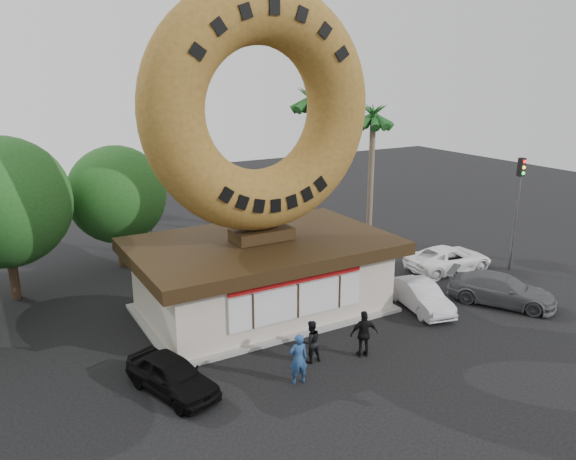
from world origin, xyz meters
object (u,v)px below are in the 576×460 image
at_px(car_white, 449,259).
at_px(street_lamp, 151,179).
at_px(person_right, 364,334).
at_px(person_left, 298,359).
at_px(car_grey, 501,290).
at_px(car_black, 172,375).
at_px(donut_shop, 262,273).
at_px(car_silver, 421,296).
at_px(traffic_signal, 518,200).
at_px(giant_donut, 260,109).
at_px(person_center, 311,341).

bearing_deg(car_white, street_lamp, 55.13).
bearing_deg(person_right, person_left, 24.87).
bearing_deg(car_grey, car_black, 146.96).
bearing_deg(donut_shop, car_silver, -29.39).
distance_m(traffic_signal, car_silver, 8.59).
bearing_deg(giant_donut, street_lamp, 100.51).
height_order(street_lamp, car_grey, street_lamp).
bearing_deg(street_lamp, car_black, -104.89).
relative_size(person_left, person_right, 1.00).
relative_size(person_center, car_silver, 0.42).
bearing_deg(car_white, giant_donut, 91.92).
bearing_deg(person_left, traffic_signal, -155.16).
xyz_separation_m(donut_shop, car_white, (11.00, -0.42, -1.10)).
distance_m(person_left, person_center, 1.54).
distance_m(person_center, car_grey, 10.45).
bearing_deg(giant_donut, car_white, -2.27).
height_order(traffic_signal, car_silver, traffic_signal).
height_order(street_lamp, person_left, street_lamp).
relative_size(donut_shop, car_white, 2.33).
xyz_separation_m(traffic_signal, car_black, (-19.71, -2.48, -3.23)).
relative_size(car_grey, car_white, 0.99).
distance_m(car_grey, car_white, 4.59).
distance_m(giant_donut, car_white, 13.73).
xyz_separation_m(donut_shop, car_silver, (6.19, -3.49, -1.13)).
distance_m(donut_shop, giant_donut, 7.10).
height_order(person_right, car_white, person_right).
xyz_separation_m(car_grey, car_white, (1.17, 4.44, -0.02)).
xyz_separation_m(donut_shop, car_black, (-5.71, -4.48, -1.12)).
height_order(person_left, car_black, person_left).
distance_m(donut_shop, person_center, 5.15).
bearing_deg(donut_shop, car_grey, -26.28).
height_order(person_center, car_silver, person_center).
relative_size(street_lamp, traffic_signal, 1.32).
bearing_deg(street_lamp, car_grey, -51.82).
xyz_separation_m(car_black, car_silver, (11.90, 0.99, -0.00)).
bearing_deg(traffic_signal, car_white, 152.30).
distance_m(traffic_signal, car_black, 20.12).
relative_size(person_left, person_center, 1.12).
distance_m(donut_shop, person_right, 5.87).
bearing_deg(person_right, car_grey, -156.97).
relative_size(traffic_signal, person_right, 3.33).
distance_m(car_black, car_silver, 11.94).
bearing_deg(person_center, car_white, -156.72).
bearing_deg(car_silver, giant_donut, 162.16).
bearing_deg(donut_shop, person_left, -106.16).
bearing_deg(traffic_signal, giant_donut, 171.83).
xyz_separation_m(person_right, car_silver, (4.84, 2.17, -0.27)).
bearing_deg(car_white, donut_shop, 92.00).
xyz_separation_m(street_lamp, person_center, (1.25, -15.04, -3.67)).
relative_size(street_lamp, person_center, 4.93).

